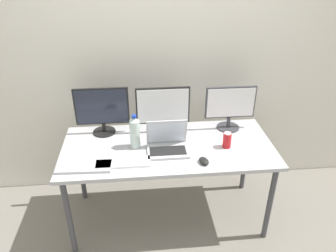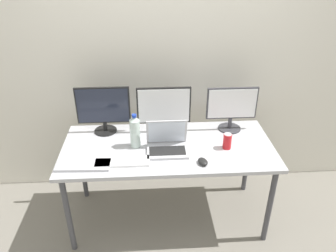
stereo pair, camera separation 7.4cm
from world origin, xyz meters
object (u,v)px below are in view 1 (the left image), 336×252
object	(u,v)px
monitor_center	(163,109)
monitor_left	(102,110)
work_desk	(168,152)
soda_can_near_keyboard	(227,140)
water_bottle	(135,132)
monitor_right	(230,106)
laptop_silver	(167,143)
keyboard_main	(123,163)
mouse_by_keyboard	(204,161)
keyboard_aux	(84,167)

from	to	relation	value
monitor_center	monitor_left	bearing A→B (deg)	176.63
work_desk	soda_can_near_keyboard	bearing A→B (deg)	-7.28
monitor_left	soda_can_near_keyboard	world-z (taller)	monitor_left
water_bottle	soda_can_near_keyboard	distance (m)	0.72
monitor_right	soda_can_near_keyboard	bearing A→B (deg)	-106.83
laptop_silver	keyboard_main	bearing A→B (deg)	-155.01
keyboard_main	mouse_by_keyboard	bearing A→B (deg)	-4.55
monitor_left	soda_can_near_keyboard	bearing A→B (deg)	-18.22
laptop_silver	mouse_by_keyboard	size ratio (longest dim) A/B	3.21
soda_can_near_keyboard	mouse_by_keyboard	bearing A→B (deg)	-138.12
monitor_left	water_bottle	size ratio (longest dim) A/B	1.57
laptop_silver	water_bottle	distance (m)	0.26
laptop_silver	soda_can_near_keyboard	xyz separation A→B (m)	(0.47, -0.01, 0.01)
monitor_right	monitor_left	bearing A→B (deg)	178.65
keyboard_main	soda_can_near_keyboard	bearing A→B (deg)	10.53
work_desk	water_bottle	bearing A→B (deg)	177.11
work_desk	keyboard_main	size ratio (longest dim) A/B	4.25
laptop_silver	keyboard_aux	size ratio (longest dim) A/B	0.81
work_desk	monitor_left	size ratio (longest dim) A/B	3.79
monitor_right	water_bottle	distance (m)	0.83
monitor_center	keyboard_aux	xyz separation A→B (m)	(-0.60, -0.47, -0.20)
keyboard_aux	water_bottle	distance (m)	0.46
monitor_left	laptop_silver	xyz separation A→B (m)	(0.51, -0.31, -0.16)
keyboard_aux	mouse_by_keyboard	world-z (taller)	mouse_by_keyboard
monitor_left	mouse_by_keyboard	xyz separation A→B (m)	(0.75, -0.52, -0.20)
monitor_right	laptop_silver	size ratio (longest dim) A/B	1.35
mouse_by_keyboard	monitor_left	bearing A→B (deg)	129.71
work_desk	monitor_right	size ratio (longest dim) A/B	3.94
laptop_silver	keyboard_main	distance (m)	0.37
monitor_left	mouse_by_keyboard	bearing A→B (deg)	-34.43
monitor_center	soda_can_near_keyboard	xyz separation A→B (m)	(0.48, -0.29, -0.15)
keyboard_main	keyboard_aux	world-z (taller)	same
keyboard_main	water_bottle	xyz separation A→B (m)	(0.09, 0.22, 0.12)
monitor_right	mouse_by_keyboard	distance (m)	0.61
mouse_by_keyboard	soda_can_near_keyboard	world-z (taller)	soda_can_near_keyboard
monitor_right	mouse_by_keyboard	bearing A→B (deg)	-122.10
monitor_right	laptop_silver	distance (m)	0.65
monitor_left	laptop_silver	bearing A→B (deg)	-31.89
keyboard_aux	mouse_by_keyboard	size ratio (longest dim) A/B	3.96
monitor_left	water_bottle	xyz separation A→B (m)	(0.26, -0.25, -0.09)
keyboard_aux	soda_can_near_keyboard	bearing A→B (deg)	11.83
soda_can_near_keyboard	work_desk	bearing A→B (deg)	172.72
keyboard_main	monitor_right	bearing A→B (deg)	26.44
monitor_left	keyboard_aux	world-z (taller)	monitor_left
work_desk	keyboard_aux	bearing A→B (deg)	-159.46
monitor_left	monitor_center	xyz separation A→B (m)	(0.50, -0.03, -0.00)
monitor_center	keyboard_aux	size ratio (longest dim) A/B	1.15
work_desk	keyboard_main	xyz separation A→B (m)	(-0.35, -0.21, 0.07)
keyboard_aux	mouse_by_keyboard	xyz separation A→B (m)	(0.86, -0.02, 0.01)
keyboard_main	keyboard_aux	bearing A→B (deg)	-175.11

